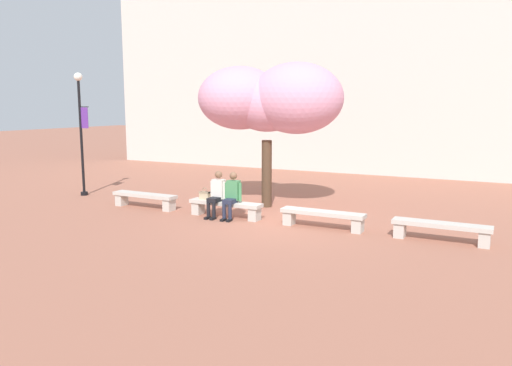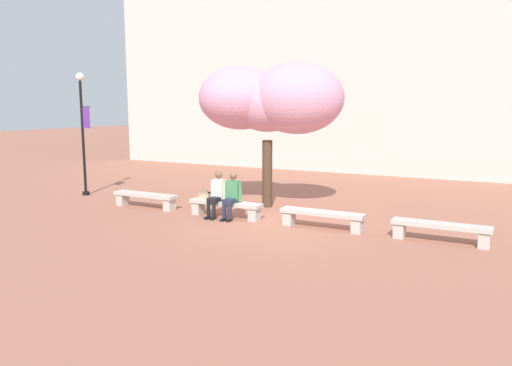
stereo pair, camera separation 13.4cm
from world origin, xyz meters
name	(u,v)px [view 2 (the right image)]	position (x,y,z in m)	size (l,w,h in m)	color
ground_plane	(271,223)	(0.00, 0.00, 0.00)	(100.00, 100.00, 0.00)	#9E604C
building_facade	(385,64)	(0.00, 12.39, 5.00)	(28.00, 4.00, 10.00)	beige
stone_bench_west_end	(145,198)	(-4.26, 0.00, 0.31)	(2.17, 0.44, 0.45)	#BCB7AD
stone_bench_near_west	(226,206)	(-1.42, 0.00, 0.31)	(2.17, 0.44, 0.45)	#BCB7AD
stone_bench_center	(322,216)	(1.42, 0.00, 0.31)	(2.17, 0.44, 0.45)	#BCB7AD
stone_bench_near_east	(441,229)	(4.26, 0.00, 0.31)	(2.17, 0.44, 0.45)	#BCB7AD
person_seated_left	(217,192)	(-1.66, -0.05, 0.70)	(0.51, 0.69, 1.29)	black
person_seated_right	(232,194)	(-1.18, -0.05, 0.70)	(0.51, 0.69, 1.29)	black
handbag	(205,195)	(-2.11, 0.01, 0.58)	(0.30, 0.15, 0.34)	tan
cherry_tree_main	(269,100)	(-0.99, 1.90, 3.26)	(4.45, 2.74, 4.35)	#473323
lamp_post_with_banner	(82,123)	(-7.55, 0.79, 2.51)	(0.54, 0.28, 4.18)	black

